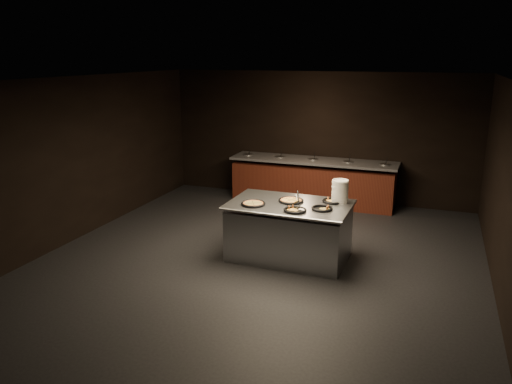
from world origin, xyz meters
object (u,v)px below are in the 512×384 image
serving_counter (289,232)px  pan_veggie_whole (253,204)px  pan_cheese_whole (291,200)px  plate_stack (340,191)px

serving_counter → pan_veggie_whole: bearing=-151.5°
pan_veggie_whole → pan_cheese_whole: same height
plate_stack → pan_cheese_whole: size_ratio=0.90×
pan_cheese_whole → pan_veggie_whole: bearing=-143.8°
serving_counter → pan_veggie_whole: pan_veggie_whole is taller
plate_stack → pan_veggie_whole: plate_stack is taller
plate_stack → pan_veggie_whole: size_ratio=0.95×
plate_stack → pan_cheese_whole: 0.80m
serving_counter → pan_cheese_whole: bearing=95.5°
pan_veggie_whole → pan_cheese_whole: bearing=36.2°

